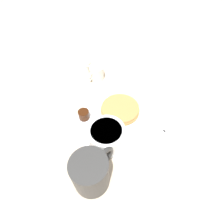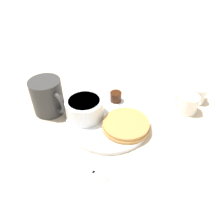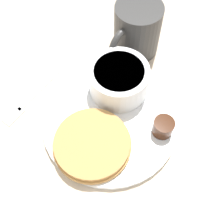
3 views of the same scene
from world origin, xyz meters
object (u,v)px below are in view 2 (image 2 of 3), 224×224
(plate, at_px, (108,121))
(creamer_pitcher_far, at_px, (198,95))
(creamer_pitcher_near, at_px, (188,104))
(fork, at_px, (88,168))
(bowl, at_px, (85,108))
(coffee_mug, at_px, (48,97))

(plate, xyz_separation_m, creamer_pitcher_far, (0.02, 0.30, 0.02))
(creamer_pitcher_near, relative_size, fork, 0.58)
(creamer_pitcher_near, bearing_deg, plate, -100.33)
(creamer_pitcher_far, bearing_deg, fork, -74.93)
(creamer_pitcher_far, height_order, fork, creamer_pitcher_far)
(bowl, height_order, creamer_pitcher_near, bowl)
(bowl, relative_size, coffee_mug, 0.88)
(creamer_pitcher_far, bearing_deg, plate, -93.45)
(creamer_pitcher_far, bearing_deg, bowl, -99.50)
(bowl, bearing_deg, coffee_mug, -131.59)
(coffee_mug, bearing_deg, fork, 8.89)
(bowl, relative_size, creamer_pitcher_far, 1.69)
(bowl, height_order, fork, bowl)
(bowl, relative_size, creamer_pitcher_near, 1.43)
(creamer_pitcher_near, bearing_deg, bowl, -106.08)
(coffee_mug, bearing_deg, creamer_pitcher_far, 72.84)
(fork, bearing_deg, coffee_mug, -171.11)
(creamer_pitcher_near, height_order, creamer_pitcher_far, creamer_pitcher_near)
(bowl, relative_size, fork, 0.82)
(bowl, bearing_deg, creamer_pitcher_far, 80.50)
(bowl, bearing_deg, creamer_pitcher_near, 73.92)
(coffee_mug, relative_size, creamer_pitcher_near, 1.62)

